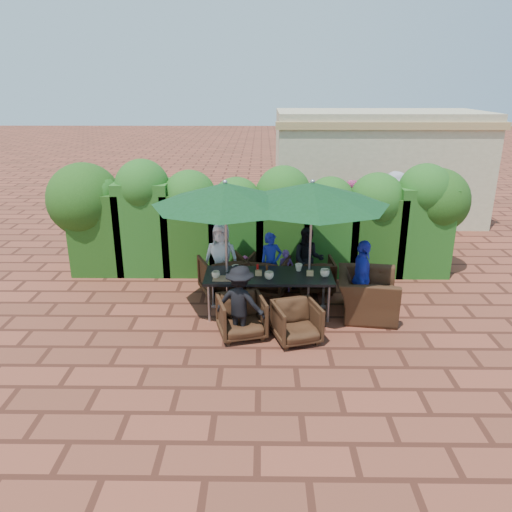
{
  "coord_description": "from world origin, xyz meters",
  "views": [
    {
      "loc": [
        0.04,
        -8.14,
        4.04
      ],
      "look_at": [
        -0.06,
        0.4,
        1.03
      ],
      "focal_mm": 35.0,
      "sensor_mm": 36.0,
      "label": 1
    }
  ],
  "objects_px": {
    "chair_end_right": "(367,288)",
    "chair_far_mid": "(267,274)",
    "chair_far_right": "(315,273)",
    "chair_near_right": "(297,320)",
    "chair_far_left": "(223,274)",
    "umbrella_left": "(225,194)",
    "umbrella_right": "(312,194)",
    "dining_table": "(269,279)",
    "chair_near_left": "(242,315)"
  },
  "relations": [
    {
      "from": "chair_near_left",
      "to": "chair_end_right",
      "type": "bearing_deg",
      "value": 5.57
    },
    {
      "from": "umbrella_right",
      "to": "chair_near_right",
      "type": "relative_size",
      "value": 3.75
    },
    {
      "from": "umbrella_left",
      "to": "chair_far_right",
      "type": "bearing_deg",
      "value": 31.47
    },
    {
      "from": "umbrella_left",
      "to": "chair_far_left",
      "type": "height_order",
      "value": "umbrella_left"
    },
    {
      "from": "umbrella_right",
      "to": "chair_near_right",
      "type": "distance_m",
      "value": 2.17
    },
    {
      "from": "dining_table",
      "to": "chair_far_left",
      "type": "relative_size",
      "value": 2.7
    },
    {
      "from": "umbrella_left",
      "to": "dining_table",
      "type": "bearing_deg",
      "value": -1.08
    },
    {
      "from": "chair_far_left",
      "to": "chair_end_right",
      "type": "distance_m",
      "value": 2.82
    },
    {
      "from": "chair_far_right",
      "to": "chair_near_right",
      "type": "distance_m",
      "value": 2.14
    },
    {
      "from": "chair_far_left",
      "to": "chair_near_right",
      "type": "bearing_deg",
      "value": 103.46
    },
    {
      "from": "dining_table",
      "to": "umbrella_left",
      "type": "xyz_separation_m",
      "value": [
        -0.75,
        0.01,
        1.54
      ]
    },
    {
      "from": "chair_far_right",
      "to": "chair_near_right",
      "type": "xyz_separation_m",
      "value": [
        -0.51,
        -2.08,
        -0.01
      ]
    },
    {
      "from": "umbrella_right",
      "to": "dining_table",
      "type": "bearing_deg",
      "value": -174.63
    },
    {
      "from": "chair_end_right",
      "to": "umbrella_right",
      "type": "bearing_deg",
      "value": 92.52
    },
    {
      "from": "chair_far_right",
      "to": "umbrella_right",
      "type": "bearing_deg",
      "value": 73.36
    },
    {
      "from": "chair_near_right",
      "to": "chair_far_left",
      "type": "bearing_deg",
      "value": 108.42
    },
    {
      "from": "dining_table",
      "to": "chair_far_left",
      "type": "distance_m",
      "value": 1.27
    },
    {
      "from": "chair_end_right",
      "to": "chair_far_right",
      "type": "bearing_deg",
      "value": 44.93
    },
    {
      "from": "chair_far_mid",
      "to": "chair_far_left",
      "type": "bearing_deg",
      "value": 19.67
    },
    {
      "from": "umbrella_left",
      "to": "chair_far_mid",
      "type": "height_order",
      "value": "umbrella_left"
    },
    {
      "from": "dining_table",
      "to": "chair_near_right",
      "type": "bearing_deg",
      "value": -66.39
    },
    {
      "from": "chair_far_mid",
      "to": "chair_near_right",
      "type": "relative_size",
      "value": 1.15
    },
    {
      "from": "chair_far_mid",
      "to": "chair_near_left",
      "type": "xyz_separation_m",
      "value": [
        -0.43,
        -1.77,
        -0.03
      ]
    },
    {
      "from": "dining_table",
      "to": "umbrella_left",
      "type": "relative_size",
      "value": 0.9
    },
    {
      "from": "chair_far_left",
      "to": "chair_end_right",
      "type": "xyz_separation_m",
      "value": [
        2.67,
        -0.9,
        0.1
      ]
    },
    {
      "from": "umbrella_right",
      "to": "chair_far_right",
      "type": "height_order",
      "value": "umbrella_right"
    },
    {
      "from": "umbrella_right",
      "to": "chair_far_mid",
      "type": "bearing_deg",
      "value": 132.11
    },
    {
      "from": "chair_near_right",
      "to": "chair_end_right",
      "type": "bearing_deg",
      "value": 19.41
    },
    {
      "from": "umbrella_left",
      "to": "umbrella_right",
      "type": "relative_size",
      "value": 0.95
    },
    {
      "from": "chair_far_left",
      "to": "chair_near_right",
      "type": "xyz_separation_m",
      "value": [
        1.34,
        -1.88,
        -0.07
      ]
    },
    {
      "from": "umbrella_left",
      "to": "chair_near_right",
      "type": "relative_size",
      "value": 3.57
    },
    {
      "from": "dining_table",
      "to": "chair_end_right",
      "type": "xyz_separation_m",
      "value": [
        1.78,
        -0.04,
        -0.15
      ]
    },
    {
      "from": "chair_near_left",
      "to": "chair_near_right",
      "type": "relative_size",
      "value": 1.06
    },
    {
      "from": "chair_near_left",
      "to": "chair_end_right",
      "type": "distance_m",
      "value": 2.39
    },
    {
      "from": "umbrella_right",
      "to": "chair_far_mid",
      "type": "xyz_separation_m",
      "value": [
        -0.75,
        0.83,
        -1.8
      ]
    },
    {
      "from": "dining_table",
      "to": "chair_near_right",
      "type": "xyz_separation_m",
      "value": [
        0.45,
        -1.02,
        -0.32
      ]
    },
    {
      "from": "chair_near_right",
      "to": "chair_far_right",
      "type": "bearing_deg",
      "value": 59.08
    },
    {
      "from": "dining_table",
      "to": "umbrella_left",
      "type": "height_order",
      "value": "umbrella_left"
    },
    {
      "from": "dining_table",
      "to": "chair_near_left",
      "type": "distance_m",
      "value": 1.02
    },
    {
      "from": "chair_far_right",
      "to": "chair_near_right",
      "type": "bearing_deg",
      "value": 72.5
    },
    {
      "from": "chair_far_mid",
      "to": "chair_end_right",
      "type": "distance_m",
      "value": 2.03
    },
    {
      "from": "umbrella_left",
      "to": "umbrella_right",
      "type": "xyz_separation_m",
      "value": [
        1.48,
        0.05,
        0.0
      ]
    },
    {
      "from": "chair_near_left",
      "to": "chair_near_right",
      "type": "height_order",
      "value": "chair_near_left"
    },
    {
      "from": "umbrella_right",
      "to": "chair_near_left",
      "type": "height_order",
      "value": "umbrella_right"
    },
    {
      "from": "umbrella_right",
      "to": "chair_far_left",
      "type": "distance_m",
      "value": 2.55
    },
    {
      "from": "chair_end_right",
      "to": "chair_far_mid",
      "type": "bearing_deg",
      "value": 70.71
    },
    {
      "from": "chair_far_left",
      "to": "chair_near_left",
      "type": "distance_m",
      "value": 1.79
    },
    {
      "from": "dining_table",
      "to": "umbrella_right",
      "type": "height_order",
      "value": "umbrella_right"
    },
    {
      "from": "chair_near_right",
      "to": "chair_far_mid",
      "type": "bearing_deg",
      "value": 86.68
    },
    {
      "from": "chair_far_left",
      "to": "chair_far_mid",
      "type": "bearing_deg",
      "value": 160.55
    }
  ]
}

